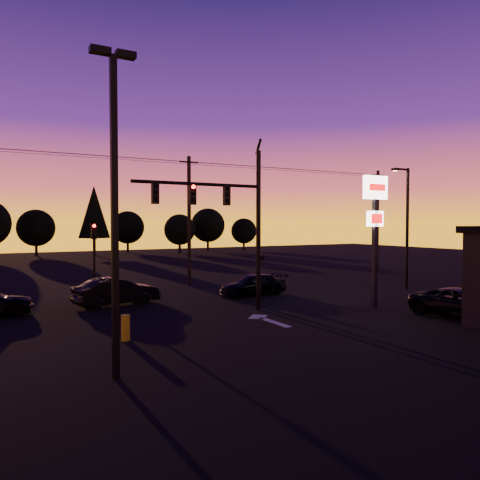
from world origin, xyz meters
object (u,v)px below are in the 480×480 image
object	(u,v)px
secondary_signal	(94,249)
traffic_signal_mast	(230,212)
pylon_sign	(375,213)
car_right	(253,285)
bollard	(126,328)
parking_lot_light	(114,191)
streetlight	(406,222)
car_mid	(117,291)
suv_parked	(465,304)

from	to	relation	value
secondary_signal	traffic_signal_mast	bearing A→B (deg)	-56.81
traffic_signal_mast	pylon_sign	xyz separation A→B (m)	(7.10, -2.49, -0.02)
pylon_sign	car_right	distance (m)	8.60
car_right	bollard	bearing A→B (deg)	-55.49
parking_lot_light	streetlight	size ratio (longest dim) A/B	1.14
car_mid	secondary_signal	bearing A→B (deg)	2.31
parking_lot_light	car_right	bearing A→B (deg)	44.94
pylon_sign	streetlight	size ratio (longest dim) A/B	0.85
parking_lot_light	car_mid	world-z (taller)	parking_lot_light
car_mid	suv_parked	size ratio (longest dim) A/B	0.93
suv_parked	car_mid	bearing A→B (deg)	131.88
streetlight	suv_parked	world-z (taller)	streetlight
secondary_signal	pylon_sign	world-z (taller)	pylon_sign
pylon_sign	bollard	bearing A→B (deg)	-178.07
secondary_signal	car_right	world-z (taller)	secondary_signal
traffic_signal_mast	streetlight	world-z (taller)	traffic_signal_mast
secondary_signal	car_right	xyz separation A→B (m)	(8.70, -3.30, -2.24)
pylon_sign	suv_parked	distance (m)	6.05
bollard	car_mid	world-z (taller)	car_mid
secondary_signal	streetlight	size ratio (longest dim) A/B	0.54
parking_lot_light	pylon_sign	world-z (taller)	parking_lot_light
secondary_signal	suv_parked	distance (m)	19.65
traffic_signal_mast	car_mid	bearing A→B (deg)	132.24
secondary_signal	bollard	world-z (taller)	secondary_signal
secondary_signal	pylon_sign	bearing A→B (deg)	-39.77
pylon_sign	traffic_signal_mast	bearing A→B (deg)	160.64
pylon_sign	secondary_signal	bearing A→B (deg)	140.23
car_mid	suv_parked	xyz separation A→B (m)	(13.06, -11.26, -0.07)
secondary_signal	bollard	distance (m)	10.75
traffic_signal_mast	streetlight	xyz separation A→B (m)	(14.01, 1.51, -0.52)
car_mid	parking_lot_light	bearing A→B (deg)	155.83
pylon_sign	car_mid	size ratio (longest dim) A/B	1.52
secondary_signal	pylon_sign	distance (m)	15.75
parking_lot_light	suv_parked	xyz separation A→B (m)	(16.13, 0.50, -4.60)
traffic_signal_mast	car_mid	size ratio (longest dim) A/B	1.92
streetlight	suv_parked	size ratio (longest dim) A/B	1.66
traffic_signal_mast	car_right	bearing A→B (deg)	47.76
streetlight	bollard	size ratio (longest dim) A/B	8.30
traffic_signal_mast	secondary_signal	size ratio (longest dim) A/B	1.97
parking_lot_light	bollard	xyz separation A→B (m)	(1.40, 4.06, -4.79)
bollard	streetlight	bearing A→B (deg)	12.52
car_right	suv_parked	distance (m)	11.76
parking_lot_light	car_right	world-z (taller)	parking_lot_light
suv_parked	streetlight	bearing A→B (deg)	49.21
secondary_signal	car_mid	bearing A→B (deg)	-78.16
traffic_signal_mast	car_right	size ratio (longest dim) A/B	2.01
pylon_sign	streetlight	distance (m)	8.00
secondary_signal	parking_lot_light	world-z (taller)	parking_lot_light
secondary_signal	bollard	size ratio (longest dim) A/B	4.52
suv_parked	car_right	bearing A→B (deg)	107.41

